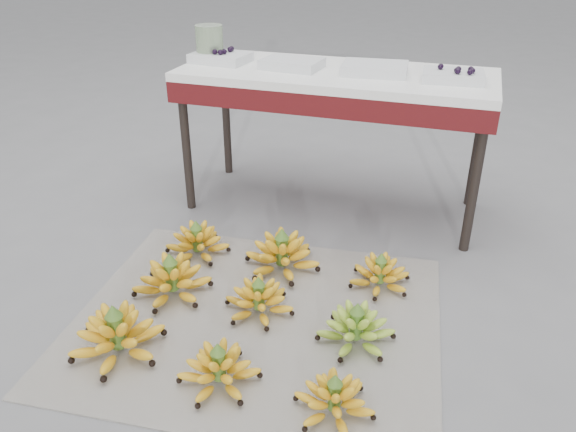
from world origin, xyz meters
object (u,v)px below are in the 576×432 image
(vendor_table, at_px, (335,88))
(bunch_back_left, at_px, (197,243))
(bunch_front_left, at_px, (117,336))
(bunch_mid_center, at_px, (259,300))
(tray_right, at_px, (375,68))
(tray_far_right, at_px, (453,76))
(newspaper_mat, at_px, (257,319))
(bunch_mid_left, at_px, (172,280))
(bunch_mid_right, at_px, (356,328))
(tray_left, at_px, (292,64))
(glass_jar, at_px, (210,43))
(bunch_front_center, at_px, (219,369))
(bunch_back_right, at_px, (380,274))
(bunch_back_center, at_px, (282,255))
(tray_far_left, at_px, (221,57))
(bunch_front_right, at_px, (334,400))

(vendor_table, bearing_deg, bunch_back_left, -123.62)
(bunch_front_left, relative_size, bunch_mid_center, 1.29)
(bunch_front_left, relative_size, bunch_back_left, 1.47)
(tray_right, xyz_separation_m, tray_far_right, (0.33, -0.02, -0.00))
(newspaper_mat, bearing_deg, bunch_mid_left, 172.73)
(tray_far_right, bearing_deg, bunch_mid_right, -100.28)
(bunch_mid_center, distance_m, tray_left, 1.10)
(bunch_mid_left, relative_size, tray_far_right, 1.40)
(bunch_mid_center, bearing_deg, glass_jar, 138.56)
(bunch_front_center, height_order, bunch_mid_left, bunch_mid_left)
(newspaper_mat, xyz_separation_m, bunch_mid_center, (-0.01, 0.04, 0.05))
(bunch_front_center, height_order, tray_right, tray_right)
(bunch_front_center, bearing_deg, bunch_front_left, 163.03)
(vendor_table, distance_m, tray_left, 0.22)
(bunch_back_right, xyz_separation_m, tray_left, (-0.54, 0.60, 0.62))
(bunch_mid_left, distance_m, tray_left, 1.09)
(newspaper_mat, xyz_separation_m, tray_right, (0.20, 0.95, 0.68))
(bunch_back_right, bearing_deg, bunch_mid_right, -106.28)
(newspaper_mat, xyz_separation_m, bunch_back_center, (-0.02, 0.33, 0.06))
(bunch_mid_left, bearing_deg, tray_far_right, 27.81)
(bunch_mid_center, bearing_deg, tray_far_left, 136.29)
(bunch_front_center, xyz_separation_m, tray_left, (-0.17, 1.25, 0.62))
(newspaper_mat, height_order, tray_left, tray_left)
(bunch_mid_right, relative_size, vendor_table, 0.20)
(bunch_mid_left, relative_size, bunch_back_right, 1.27)
(bunch_mid_left, bearing_deg, bunch_front_center, -63.26)
(bunch_back_center, bearing_deg, bunch_back_right, 11.45)
(bunch_back_center, height_order, bunch_back_right, bunch_back_center)
(vendor_table, height_order, tray_far_right, tray_far_right)
(newspaper_mat, height_order, bunch_mid_left, bunch_mid_left)
(bunch_front_right, relative_size, bunch_mid_center, 0.94)
(bunch_back_left, relative_size, tray_left, 0.99)
(bunch_mid_left, height_order, tray_left, tray_left)
(newspaper_mat, xyz_separation_m, bunch_front_right, (0.36, -0.33, 0.05))
(newspaper_mat, xyz_separation_m, bunch_mid_right, (0.35, -0.01, 0.06))
(vendor_table, xyz_separation_m, glass_jar, (-0.61, 0.01, 0.15))
(newspaper_mat, xyz_separation_m, bunch_mid_left, (-0.35, 0.04, 0.06))
(bunch_mid_right, relative_size, tray_far_left, 1.00)
(bunch_front_right, relative_size, tray_left, 1.06)
(tray_right, relative_size, glass_jar, 1.82)
(newspaper_mat, bearing_deg, bunch_back_left, 139.69)
(bunch_back_right, distance_m, tray_left, 1.02)
(bunch_mid_right, xyz_separation_m, glass_jar, (-0.93, 0.97, 0.68))
(bunch_back_right, xyz_separation_m, glass_jar, (-0.95, 0.63, 0.68))
(bunch_back_left, height_order, tray_far_right, tray_far_right)
(bunch_front_center, distance_m, tray_left, 1.41)
(tray_far_right, bearing_deg, bunch_back_right, -104.34)
(bunch_back_right, bearing_deg, tray_far_left, 132.43)
(bunch_mid_right, height_order, bunch_back_right, bunch_mid_right)
(bunch_back_right, height_order, tray_far_left, tray_far_left)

